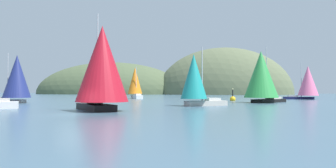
{
  "coord_description": "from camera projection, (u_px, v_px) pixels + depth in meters",
  "views": [
    {
      "loc": [
        13.87,
        -24.44,
        2.05
      ],
      "look_at": [
        0.0,
        35.97,
        3.24
      ],
      "focal_mm": 34.34,
      "sensor_mm": 36.0,
      "label": 1
    }
  ],
  "objects": [
    {
      "name": "ground_plane",
      "position": [
        72.0,
        115.0,
        26.88
      ],
      "size": [
        360.0,
        360.0,
        0.0
      ],
      "primitive_type": "plane",
      "color": "#426075"
    },
    {
      "name": "headland_center",
      "position": [
        223.0,
        94.0,
        157.31
      ],
      "size": [
        65.98,
        44.0,
        45.78
      ],
      "primitive_type": "ellipsoid",
      "color": "#5B6647",
      "rests_on": "ground_plane"
    },
    {
      "name": "headland_left",
      "position": [
        109.0,
        94.0,
        170.73
      ],
      "size": [
        82.92,
        44.0,
        33.6
      ],
      "primitive_type": "ellipsoid",
      "color": "#4C5B3D",
      "rests_on": "ground_plane"
    },
    {
      "name": "sailboat_green_sail",
      "position": [
        261.0,
        75.0,
        52.28
      ],
      "size": [
        8.28,
        9.69,
        9.32
      ],
      "color": "black",
      "rests_on": "ground_plane"
    },
    {
      "name": "sailboat_teal_sail",
      "position": [
        195.0,
        79.0,
        41.39
      ],
      "size": [
        6.6,
        6.11,
        7.75
      ],
      "color": "#B7B2A8",
      "rests_on": "ground_plane"
    },
    {
      "name": "sailboat_pink_spinnaker",
      "position": [
        307.0,
        81.0,
        71.72
      ],
      "size": [
        7.53,
        4.49,
        8.2
      ],
      "color": "#191E4C",
      "rests_on": "ground_plane"
    },
    {
      "name": "sailboat_crimson_sail",
      "position": [
        102.0,
        66.0,
        31.21
      ],
      "size": [
        8.28,
        8.59,
        9.83
      ],
      "color": "black",
      "rests_on": "ground_plane"
    },
    {
      "name": "sailboat_orange_sail",
      "position": [
        135.0,
        82.0,
        80.14
      ],
      "size": [
        5.79,
        7.09,
        7.87
      ],
      "color": "white",
      "rests_on": "ground_plane"
    },
    {
      "name": "sailboat_navy_sail",
      "position": [
        16.0,
        78.0,
        51.1
      ],
      "size": [
        8.02,
        5.19,
        7.98
      ],
      "color": "#B7B2A8",
      "rests_on": "ground_plane"
    },
    {
      "name": "channel_buoy",
      "position": [
        233.0,
        99.0,
        62.18
      ],
      "size": [
        1.1,
        1.1,
        2.64
      ],
      "color": "gold",
      "rests_on": "ground_plane"
    }
  ]
}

